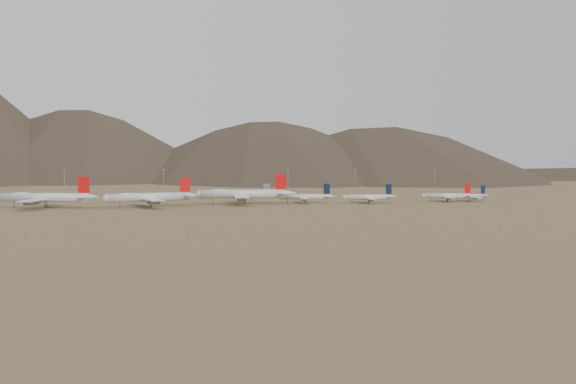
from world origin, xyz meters
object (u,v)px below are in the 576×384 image
object	(u,v)px
widebody_centre	(149,197)
narrowbody_a	(306,197)
narrowbody_b	(369,197)
control_tower	(266,191)
widebody_west	(44,197)
widebody_east	(243,194)

from	to	relation	value
widebody_centre	narrowbody_a	size ratio (longest dim) A/B	1.55
widebody_centre	narrowbody_a	xyz separation A→B (m)	(123.19, 10.56, -2.43)
widebody_centre	narrowbody_b	world-z (taller)	widebody_centre
widebody_centre	control_tower	size ratio (longest dim) A/B	5.95
widebody_west	widebody_centre	bearing A→B (deg)	10.20
widebody_east	narrowbody_a	distance (m)	51.28
narrowbody_a	widebody_west	bearing A→B (deg)	-167.26
widebody_east	control_tower	distance (m)	89.29
widebody_centre	widebody_east	distance (m)	72.83
narrowbody_b	control_tower	xyz separation A→B (m)	(-61.68, 97.01, 0.46)
narrowbody_b	control_tower	size ratio (longest dim) A/B	3.78
widebody_west	narrowbody_a	size ratio (longest dim) A/B	1.60
widebody_east	narrowbody_a	bearing A→B (deg)	8.13
widebody_east	control_tower	bearing A→B (deg)	73.74
widebody_west	narrowbody_a	distance (m)	196.41
widebody_west	widebody_centre	distance (m)	73.84
narrowbody_b	widebody_east	bearing A→B (deg)	174.74
widebody_west	widebody_centre	world-z (taller)	widebody_west
widebody_west	widebody_centre	size ratio (longest dim) A/B	1.03
narrowbody_a	control_tower	xyz separation A→B (m)	(-13.75, 81.39, 0.31)
narrowbody_a	narrowbody_b	bearing A→B (deg)	-5.54
widebody_west	control_tower	world-z (taller)	widebody_west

